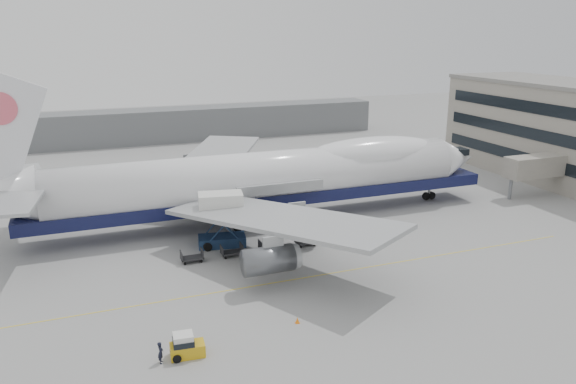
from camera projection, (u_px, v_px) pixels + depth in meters
name	position (u px, v px, depth m)	size (l,w,h in m)	color
ground	(299.00, 253.00, 61.19)	(260.00, 260.00, 0.00)	gray
apron_line	(322.00, 275.00, 55.82)	(60.00, 0.15, 0.01)	gold
hangar	(132.00, 127.00, 119.46)	(110.00, 8.00, 7.00)	slate
airliner	(268.00, 177.00, 70.60)	(67.00, 55.30, 19.98)	white
catering_truck	(221.00, 217.00, 62.48)	(5.62, 4.31, 6.15)	navy
baggage_tug	(186.00, 346.00, 41.72)	(2.65, 1.58, 1.86)	gold
ground_worker	(161.00, 353.00, 40.88)	(0.61, 0.40, 1.69)	black
traffic_cone	(297.00, 320.00, 46.61)	(0.36, 0.36, 0.54)	orange
dolly_0	(192.00, 257.00, 58.78)	(2.30, 1.35, 1.30)	#2D2D30
dolly_1	(232.00, 252.00, 60.28)	(2.30, 1.35, 1.30)	#2D2D30
dolly_2	(270.00, 246.00, 61.77)	(2.30, 1.35, 1.30)	#2D2D30
dolly_3	(306.00, 241.00, 63.27)	(2.30, 1.35, 1.30)	#2D2D30
dolly_4	(340.00, 236.00, 64.77)	(2.30, 1.35, 1.30)	#2D2D30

